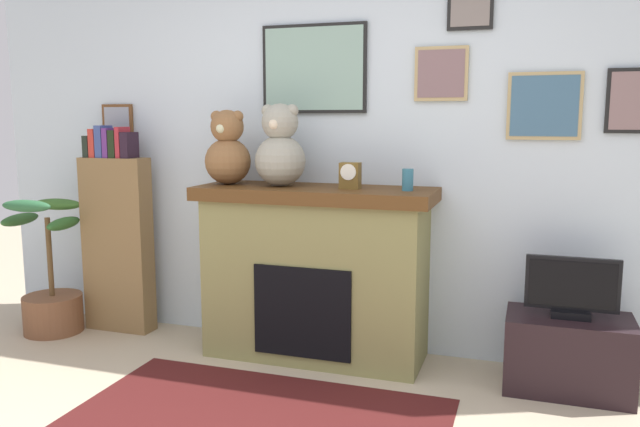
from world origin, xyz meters
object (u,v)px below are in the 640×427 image
Objects in this scene: television at (572,290)px; teddy_bear_tan at (228,151)px; fireplace at (316,272)px; candle_jar at (408,180)px; tv_stand at (568,354)px; mantel_clock at (350,176)px; potted_plant at (51,291)px; teddy_bear_grey at (280,149)px; bookshelf at (117,237)px.

teddy_bear_tan is at bearing 179.01° from television.
candle_jar reaches higher than fireplace.
tv_stand is 1.37× the size of television.
television is at bearing -1.57° from mantel_clock.
potted_plant is at bearing -178.22° from tv_stand.
candle_jar is at bearing 0.25° from mantel_clock.
fireplace is at bearing 4.78° from teddy_bear_grey.
potted_plant is 1.98× the size of television.
bookshelf is at bearing 175.77° from teddy_bear_tan.
fireplace is at bearing 4.75° from potted_plant.
mantel_clock reaches higher than fireplace.
potted_plant is at bearing -176.27° from mantel_clock.
television is (2.94, -0.10, -0.09)m from bookshelf.
tv_stand is at bearing -2.04° from fireplace.
television is at bearing -0.99° from teddy_bear_tan.
tv_stand is (1.47, -0.05, -0.33)m from fireplace.
teddy_bear_grey reaches higher than bookshelf.
fireplace is 0.93m from teddy_bear_tan.
bookshelf reaches higher than tv_stand.
potted_plant is at bearing -175.25° from teddy_bear_grey.
teddy_bear_tan is (-0.80, 0.00, 0.13)m from mantel_clock.
television is 0.96× the size of teddy_bear_grey.
fireplace is at bearing 177.96° from tv_stand.
candle_jar is at bearing -1.85° from bookshelf.
teddy_bear_tan is at bearing 6.02° from potted_plant.
tv_stand is 1.42× the size of teddy_bear_tan.
bookshelf is at bearing 26.29° from potted_plant.
potted_plant reaches higher than tv_stand.
teddy_bear_tan is at bearing -179.97° from candle_jar.
teddy_bear_grey is at bearing 179.89° from mantel_clock.
potted_plant is at bearing -178.24° from television.
tv_stand is at bearing -1.15° from teddy_bear_grey.
fireplace is 0.78m from teddy_bear_grey.
tv_stand is 1.31× the size of teddy_bear_grey.
bookshelf is 1.09m from teddy_bear_tan.
tv_stand is at bearing 90.00° from television.
fireplace is 3.01× the size of television.
teddy_bear_tan is at bearing -4.23° from bookshelf.
teddy_bear_grey is at bearing -175.22° from fireplace.
fireplace is at bearing 178.20° from candle_jar.
bookshelf is at bearing 177.73° from mantel_clock.
candle_jar is 1.15m from teddy_bear_tan.
bookshelf reaches higher than candle_jar.
fireplace is 2.89× the size of teddy_bear_grey.
bookshelf is 2.97m from tv_stand.
bookshelf reaches higher than television.
bookshelf is 0.59m from potted_plant.
bookshelf is (-1.47, 0.05, 0.12)m from fireplace.
mantel_clock reaches higher than candle_jar.
teddy_bear_tan is (1.31, 0.14, 0.98)m from potted_plant.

